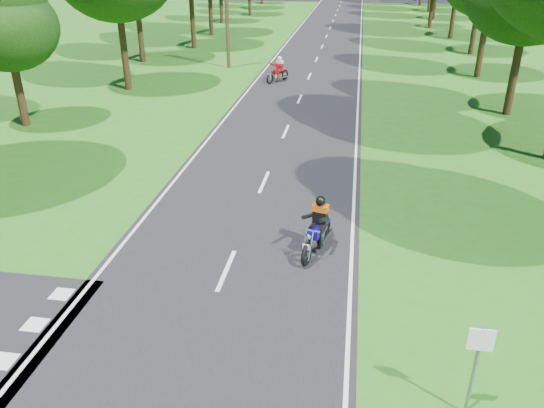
# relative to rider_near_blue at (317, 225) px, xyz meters

# --- Properties ---
(ground) EXTENTS (160.00, 160.00, 0.00)m
(ground) POSITION_rel_rider_near_blue_xyz_m (-2.29, -3.40, -0.83)
(ground) COLOR #2B5F15
(ground) RESTS_ON ground
(main_road) EXTENTS (7.00, 140.00, 0.02)m
(main_road) POSITION_rel_rider_near_blue_xyz_m (-2.29, 46.60, -0.82)
(main_road) COLOR black
(main_road) RESTS_ON ground
(road_markings) EXTENTS (7.40, 140.00, 0.01)m
(road_markings) POSITION_rel_rider_near_blue_xyz_m (-2.43, 44.73, -0.80)
(road_markings) COLOR silver
(road_markings) RESTS_ON main_road
(telegraph_pole) EXTENTS (1.20, 0.26, 8.00)m
(telegraph_pole) POSITION_rel_rider_near_blue_xyz_m (-8.29, 24.60, 3.24)
(telegraph_pole) COLOR #382616
(telegraph_pole) RESTS_ON ground
(road_sign) EXTENTS (0.45, 0.07, 2.00)m
(road_sign) POSITION_rel_rider_near_blue_xyz_m (3.21, -5.41, 0.51)
(road_sign) COLOR slate
(road_sign) RESTS_ON ground
(rider_near_blue) EXTENTS (1.11, 2.04, 1.62)m
(rider_near_blue) POSITION_rel_rider_near_blue_xyz_m (0.00, 0.00, 0.00)
(rider_near_blue) COLOR #110C89
(rider_near_blue) RESTS_ON main_road
(rider_far_red) EXTENTS (1.47, 1.97, 1.58)m
(rider_far_red) POSITION_rel_rider_near_blue_xyz_m (-4.17, 20.65, -0.02)
(rider_far_red) COLOR maroon
(rider_far_red) RESTS_ON main_road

